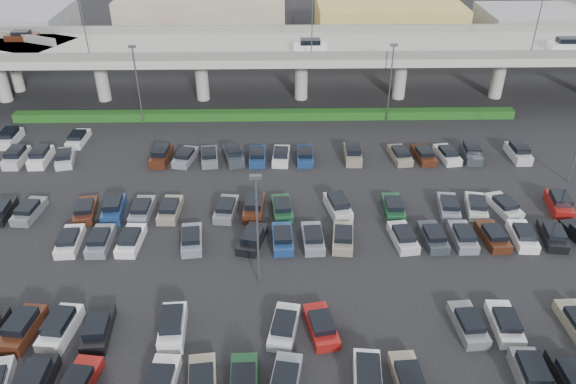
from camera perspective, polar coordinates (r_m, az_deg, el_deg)
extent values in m
plane|color=black|center=(53.50, -2.73, -3.59)|extent=(280.00, 280.00, 0.00)
cube|color=#989890|center=(79.30, -2.34, 14.31)|extent=(150.00, 13.00, 1.10)
cube|color=slate|center=(73.03, -2.44, 13.64)|extent=(150.00, 0.50, 1.00)
cube|color=slate|center=(85.01, -2.29, 16.24)|extent=(150.00, 0.50, 1.00)
cylinder|color=#989890|center=(89.36, -27.16, 10.26)|extent=(1.80, 1.80, 6.70)
cylinder|color=#989890|center=(84.24, -18.42, 10.99)|extent=(1.80, 1.80, 6.70)
cube|color=slate|center=(83.27, -18.79, 13.00)|extent=(2.60, 9.75, 0.50)
cylinder|color=#989890|center=(81.24, -8.77, 11.50)|extent=(1.80, 1.80, 6.70)
cube|color=slate|center=(80.23, -8.95, 13.60)|extent=(2.60, 9.75, 0.50)
cylinder|color=#989890|center=(80.60, 1.35, 11.69)|extent=(1.80, 1.80, 6.70)
cube|color=slate|center=(79.58, 1.38, 13.82)|extent=(2.60, 9.75, 0.50)
cylinder|color=#989890|center=(82.36, 11.33, 11.53)|extent=(1.80, 1.80, 6.70)
cube|color=slate|center=(81.37, 11.57, 13.61)|extent=(2.60, 9.75, 0.50)
cylinder|color=#989890|center=(86.39, 20.62, 11.08)|extent=(1.80, 1.80, 6.70)
cube|color=slate|center=(85.44, 21.02, 13.04)|extent=(2.60, 9.75, 0.50)
cube|color=#421E11|center=(89.34, -25.41, 14.03)|extent=(4.40, 1.82, 0.82)
cube|color=black|center=(89.18, -25.50, 14.41)|extent=(2.30, 1.60, 0.50)
cube|color=white|center=(76.22, 2.27, 14.44)|extent=(4.40, 1.82, 1.05)
cube|color=black|center=(75.98, 2.28, 15.03)|extent=(2.60, 1.60, 0.65)
cube|color=white|center=(85.19, 26.42, 13.12)|extent=(4.40, 1.82, 1.05)
cube|color=black|center=(84.97, 26.55, 13.64)|extent=(2.60, 1.60, 0.65)
cylinder|color=#4C4C51|center=(75.95, -19.97, 15.32)|extent=(0.14, 0.14, 8.00)
cylinder|color=#4C4C51|center=(72.28, 2.46, 16.34)|extent=(0.14, 0.14, 8.00)
cylinder|color=#4C4C51|center=(79.04, 23.94, 15.11)|extent=(0.14, 0.14, 8.00)
cylinder|color=#989890|center=(92.44, -26.03, 11.18)|extent=(1.60, 1.60, 6.70)
cube|color=#183B11|center=(75.09, -2.32, 7.83)|extent=(66.00, 1.60, 1.10)
cube|color=black|center=(42.61, -24.23, -17.39)|extent=(1.88, 4.42, 1.05)
cube|color=black|center=(42.03, -24.49, -16.65)|extent=(1.64, 2.62, 0.65)
cube|color=black|center=(41.15, -20.80, -17.50)|extent=(1.92, 2.51, 0.50)
cube|color=silver|center=(40.29, -12.76, -18.46)|extent=(2.14, 4.52, 0.82)
cube|color=black|center=(39.69, -12.92, -18.09)|extent=(1.77, 2.41, 0.50)
cube|color=gray|center=(39.83, -8.67, -18.64)|extent=(2.31, 4.58, 0.82)
cube|color=black|center=(39.23, -8.78, -18.27)|extent=(1.85, 2.47, 0.50)
cube|color=#174225|center=(39.57, -4.50, -18.72)|extent=(1.93, 4.45, 0.82)
cube|color=black|center=(38.96, -4.56, -18.36)|extent=(1.66, 2.34, 0.50)
cube|color=slate|center=(39.49, -0.30, -18.72)|extent=(2.56, 4.65, 0.82)
cube|color=black|center=(38.88, -0.29, -18.35)|extent=(1.98, 2.54, 0.50)
cube|color=silver|center=(39.82, 8.07, -18.33)|extent=(2.24, 4.56, 1.05)
cube|color=black|center=(39.20, 8.16, -17.56)|extent=(1.85, 2.74, 0.65)
cube|color=gray|center=(40.40, 12.11, -18.16)|extent=(2.08, 4.50, 0.82)
cube|color=black|center=(39.80, 12.28, -17.79)|extent=(1.74, 2.39, 0.50)
cube|color=slate|center=(42.82, 23.44, -16.85)|extent=(2.02, 4.48, 1.05)
cube|color=black|center=(42.25, 23.68, -16.10)|extent=(1.72, 2.67, 0.65)
cube|color=black|center=(44.05, 26.81, -16.46)|extent=(1.95, 4.45, 0.82)
cube|color=black|center=(43.51, 27.12, -16.09)|extent=(1.67, 2.35, 0.50)
cube|color=#421E11|center=(46.79, -25.32, -12.52)|extent=(2.37, 4.60, 1.05)
cube|color=black|center=(46.26, -25.55, -11.78)|extent=(1.92, 2.78, 0.65)
cube|color=silver|center=(45.75, -22.10, -12.78)|extent=(2.36, 4.59, 1.05)
cube|color=black|center=(45.21, -22.31, -12.03)|extent=(1.92, 2.78, 0.65)
cube|color=black|center=(44.92, -18.71, -13.11)|extent=(2.09, 4.50, 0.82)
cube|color=black|center=(44.36, -18.92, -12.71)|extent=(1.74, 2.39, 0.50)
cube|color=silver|center=(43.51, -11.63, -13.34)|extent=(2.06, 4.49, 1.05)
cube|color=black|center=(42.94, -11.75, -12.56)|extent=(1.74, 2.69, 0.65)
cube|color=silver|center=(42.86, -0.39, -13.57)|extent=(2.60, 4.66, 0.82)
cube|color=black|center=(42.27, -0.39, -13.16)|extent=(2.00, 2.56, 0.50)
cube|color=maroon|center=(42.96, 3.38, -13.50)|extent=(2.60, 4.66, 0.82)
cube|color=black|center=(42.38, 3.43, -13.08)|extent=(2.00, 2.56, 0.50)
cube|color=slate|center=(45.09, 17.82, -12.71)|extent=(2.16, 4.53, 0.82)
cube|color=black|center=(44.53, 18.03, -12.30)|extent=(1.78, 2.42, 0.50)
cube|color=silver|center=(46.02, 21.14, -12.41)|extent=(2.00, 4.47, 0.82)
cube|color=black|center=(45.48, 21.38, -12.01)|extent=(1.70, 2.36, 0.50)
cube|color=silver|center=(54.61, -21.27, -4.70)|extent=(2.08, 4.50, 0.82)
cube|color=black|center=(54.11, -21.45, -4.29)|extent=(1.74, 2.39, 0.50)
cube|color=slate|center=(53.71, -18.51, -4.75)|extent=(1.90, 4.43, 0.82)
cube|color=black|center=(53.21, -18.67, -4.33)|extent=(1.64, 2.33, 0.50)
cube|color=white|center=(52.95, -15.66, -4.79)|extent=(2.06, 4.49, 0.82)
cube|color=black|center=(52.43, -15.80, -4.37)|extent=(1.73, 2.38, 0.50)
cube|color=slate|center=(51.82, -9.75, -4.84)|extent=(2.31, 4.58, 0.82)
cube|color=black|center=(51.30, -9.84, -4.40)|extent=(1.85, 2.47, 0.50)
cube|color=black|center=(51.26, -3.64, -4.83)|extent=(2.85, 4.71, 0.82)
cube|color=black|center=(50.74, -3.67, -4.39)|extent=(2.12, 2.62, 0.50)
cube|color=navy|center=(51.21, -0.55, -4.80)|extent=(2.01, 4.48, 0.82)
cube|color=black|center=(50.67, -0.55, -4.36)|extent=(1.70, 2.37, 0.50)
cube|color=slate|center=(51.29, 2.53, -4.77)|extent=(2.03, 4.48, 0.82)
cube|color=black|center=(50.76, 2.56, -4.33)|extent=(1.71, 2.37, 0.50)
cube|color=gray|center=(51.53, 5.59, -4.71)|extent=(2.33, 4.58, 0.82)
cube|color=black|center=(51.00, 5.65, -4.28)|extent=(1.86, 2.47, 0.50)
cube|color=silver|center=(52.43, 11.60, -4.57)|extent=(2.33, 4.59, 0.82)
cube|color=black|center=(51.91, 11.71, -4.14)|extent=(1.87, 2.47, 0.50)
cube|color=#2E353C|center=(53.09, 14.50, -4.49)|extent=(2.13, 4.52, 0.82)
cube|color=black|center=(52.58, 14.64, -4.06)|extent=(1.76, 2.41, 0.50)
cube|color=slate|center=(53.88, 17.33, -4.39)|extent=(1.84, 4.41, 0.82)
cube|color=black|center=(53.38, 17.50, -3.97)|extent=(1.61, 2.31, 0.50)
cube|color=#421E11|center=(54.80, 20.07, -4.29)|extent=(2.18, 4.54, 0.82)
cube|color=black|center=(54.31, 20.26, -3.87)|extent=(1.79, 2.42, 0.50)
cube|color=white|center=(55.84, 22.71, -4.18)|extent=(2.12, 4.52, 0.82)
cube|color=black|center=(55.35, 22.92, -3.77)|extent=(1.76, 2.41, 0.50)
cube|color=black|center=(56.99, 25.25, -4.07)|extent=(2.46, 4.62, 0.82)
cube|color=black|center=(56.52, 25.47, -3.67)|extent=(1.93, 2.51, 0.50)
cube|color=black|center=(61.64, -27.11, -1.80)|extent=(2.04, 4.49, 0.82)
cube|color=slate|center=(60.48, -24.77, -1.81)|extent=(2.25, 4.56, 0.82)
cube|color=black|center=(60.01, -24.97, -1.41)|extent=(1.82, 2.45, 0.50)
cube|color=#421E11|center=(58.47, -19.84, -1.82)|extent=(2.40, 4.61, 0.82)
cube|color=black|center=(57.99, -20.00, -1.41)|extent=(1.90, 2.50, 0.50)
cube|color=navy|center=(57.58, -17.27, -1.72)|extent=(2.17, 4.53, 1.05)
cube|color=black|center=(57.15, -17.40, -1.04)|extent=(1.81, 2.72, 0.65)
cube|color=slate|center=(56.93, -14.59, -1.81)|extent=(1.94, 4.45, 0.82)
cube|color=black|center=(56.43, -14.72, -1.39)|extent=(1.66, 2.34, 0.50)
cube|color=gray|center=(56.34, -11.87, -1.81)|extent=(2.05, 4.49, 0.82)
cube|color=black|center=(55.84, -11.97, -1.38)|extent=(1.72, 2.38, 0.50)
cube|color=slate|center=(55.55, -6.29, -1.78)|extent=(2.34, 4.59, 0.82)
cube|color=black|center=(55.05, -6.34, -1.34)|extent=(1.87, 2.48, 0.50)
cube|color=#421E11|center=(55.30, -3.46, -1.65)|extent=(2.12, 4.51, 1.05)
cube|color=black|center=(54.86, -3.49, -0.94)|extent=(1.77, 2.70, 0.65)
cube|color=#174225|center=(55.31, -0.61, -1.73)|extent=(2.22, 4.55, 0.82)
cube|color=black|center=(54.80, -0.61, -1.29)|extent=(1.81, 2.44, 0.50)
cube|color=silver|center=(55.55, 5.08, -1.56)|extent=(2.67, 4.68, 1.05)
cube|color=black|center=(55.10, 5.12, -0.85)|extent=(2.09, 2.87, 0.65)
cube|color=#174225|center=(56.45, 10.63, -1.58)|extent=(1.91, 4.44, 0.82)
cube|color=black|center=(55.95, 10.73, -1.16)|extent=(1.65, 2.33, 0.50)
cube|color=slate|center=(57.80, 15.98, -1.49)|extent=(2.34, 4.59, 0.82)
cube|color=black|center=(57.31, 16.13, -1.07)|extent=(1.87, 2.48, 0.50)
cube|color=silver|center=(58.65, 18.56, -1.44)|extent=(2.59, 4.66, 0.82)
cube|color=black|center=(58.17, 18.72, -1.03)|extent=(1.99, 2.55, 0.50)
cube|color=silver|center=(59.63, 21.05, -1.40)|extent=(2.76, 4.70, 0.82)
cube|color=black|center=(59.16, 21.23, -0.99)|extent=(2.07, 2.60, 0.50)
cube|color=maroon|center=(61.84, 25.80, -1.20)|extent=(2.47, 4.63, 1.05)
cube|color=black|center=(61.44, 25.98, -0.56)|extent=(1.98, 2.81, 0.65)
cube|color=silver|center=(71.33, -25.83, 3.13)|extent=(1.84, 4.41, 1.05)
cube|color=black|center=(70.99, -25.99, 3.71)|extent=(1.61, 2.61, 0.65)
cube|color=white|center=(70.22, -23.80, 3.21)|extent=(1.98, 4.46, 1.05)
cube|color=black|center=(69.87, -23.94, 3.80)|extent=(1.69, 2.66, 0.65)
cube|color=silver|center=(69.25, -21.68, 3.19)|extent=(2.70, 4.68, 0.82)
cube|color=black|center=(68.81, -21.83, 3.57)|extent=(2.05, 2.58, 0.50)
cube|color=#421E11|center=(66.11, -12.73, 3.52)|extent=(2.15, 4.53, 1.05)
cube|color=black|center=(65.74, -12.81, 4.15)|extent=(1.80, 2.72, 0.65)
cube|color=slate|center=(65.66, -10.36, 3.48)|extent=(2.72, 4.69, 0.82)
cube|color=black|center=(65.20, -10.44, 3.89)|extent=(2.06, 2.59, 0.50)
cube|color=slate|center=(65.27, -7.98, 3.53)|extent=(2.34, 4.59, 0.82)
cube|color=black|center=(64.80, -8.03, 3.94)|extent=(1.87, 2.48, 0.50)
cube|color=#2E353C|center=(64.94, -5.57, 3.66)|extent=(2.82, 4.71, 1.05)
cube|color=black|center=(64.56, -5.61, 4.30)|extent=(2.18, 2.91, 0.65)
cube|color=navy|center=(64.83, -3.14, 3.60)|extent=(1.88, 4.42, 0.82)
cube|color=black|center=(64.36, -3.16, 4.01)|extent=(1.63, 2.32, 0.50)
cube|color=silver|center=(64.78, -0.70, 3.63)|extent=(2.15, 4.53, 0.82)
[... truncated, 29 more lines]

